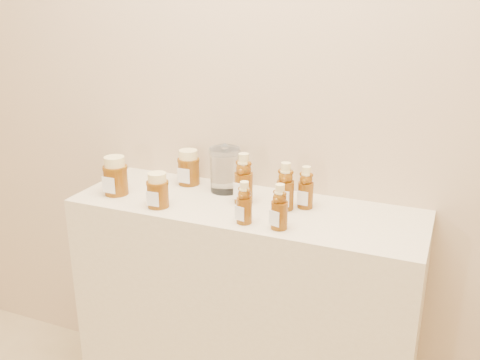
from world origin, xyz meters
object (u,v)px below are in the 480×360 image
at_px(bear_bottle_back_left, 244,175).
at_px(glass_canister, 225,168).
at_px(display_table, 245,319).
at_px(honey_jar_left, 116,176).
at_px(bear_bottle_front_left, 244,200).

relative_size(bear_bottle_back_left, glass_canister, 1.14).
relative_size(display_table, bear_bottle_back_left, 6.06).
distance_m(bear_bottle_back_left, honey_jar_left, 0.46).
height_order(bear_bottle_back_left, bear_bottle_front_left, bear_bottle_back_left).
bearing_deg(honey_jar_left, bear_bottle_front_left, -4.89).
height_order(bear_bottle_front_left, honey_jar_left, bear_bottle_front_left).
relative_size(bear_bottle_front_left, glass_canister, 0.88).
relative_size(bear_bottle_front_left, honey_jar_left, 1.11).
relative_size(display_table, glass_canister, 6.90).
bearing_deg(bear_bottle_back_left, display_table, -52.93).
relative_size(bear_bottle_back_left, bear_bottle_front_left, 1.29).
height_order(honey_jar_left, glass_canister, glass_canister).
xyz_separation_m(display_table, bear_bottle_front_left, (0.05, -0.13, 0.53)).
xyz_separation_m(display_table, glass_canister, (-0.12, 0.10, 0.54)).
xyz_separation_m(bear_bottle_back_left, honey_jar_left, (-0.45, -0.10, -0.03)).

